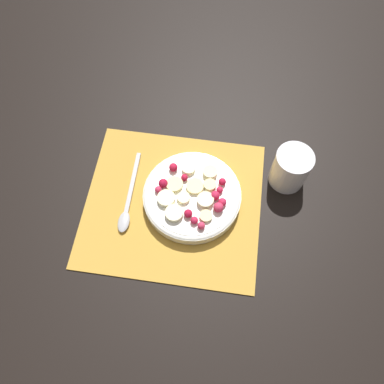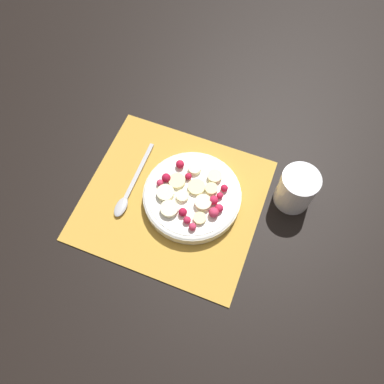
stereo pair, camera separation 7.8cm
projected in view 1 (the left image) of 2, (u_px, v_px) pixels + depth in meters
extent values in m
plane|color=black|center=(173.00, 204.00, 0.82)|extent=(3.00, 3.00, 0.00)
cube|color=gold|center=(173.00, 203.00, 0.81)|extent=(0.38, 0.35, 0.01)
cylinder|color=silver|center=(192.00, 197.00, 0.80)|extent=(0.21, 0.21, 0.02)
torus|color=silver|center=(192.00, 195.00, 0.80)|extent=(0.21, 0.21, 0.01)
cylinder|color=white|center=(192.00, 194.00, 0.79)|extent=(0.19, 0.19, 0.00)
cylinder|color=beige|center=(195.00, 186.00, 0.79)|extent=(0.05, 0.05, 0.01)
cylinder|color=beige|center=(210.00, 185.00, 0.79)|extent=(0.04, 0.04, 0.01)
cylinder|color=beige|center=(176.00, 185.00, 0.79)|extent=(0.04, 0.04, 0.01)
cylinder|color=#F4EAB7|center=(205.00, 202.00, 0.77)|extent=(0.04, 0.04, 0.01)
cylinder|color=#F4EAB7|center=(166.00, 199.00, 0.78)|extent=(0.05, 0.05, 0.01)
cylinder|color=#F4EAB7|center=(174.00, 213.00, 0.76)|extent=(0.04, 0.04, 0.01)
cylinder|color=beige|center=(206.00, 216.00, 0.76)|extent=(0.04, 0.04, 0.01)
cylinder|color=#F4EAB7|center=(189.00, 169.00, 0.81)|extent=(0.03, 0.03, 0.01)
cylinder|color=beige|center=(210.00, 173.00, 0.80)|extent=(0.04, 0.04, 0.01)
cylinder|color=#F4EAB7|center=(183.00, 199.00, 0.78)|extent=(0.04, 0.04, 0.01)
sphere|color=#B21433|center=(188.00, 213.00, 0.76)|extent=(0.02, 0.02, 0.02)
sphere|color=red|center=(222.00, 182.00, 0.79)|extent=(0.02, 0.02, 0.02)
sphere|color=red|center=(173.00, 167.00, 0.81)|extent=(0.02, 0.02, 0.02)
sphere|color=#DB3356|center=(158.00, 190.00, 0.79)|extent=(0.01, 0.01, 0.01)
sphere|color=#D12347|center=(222.00, 201.00, 0.77)|extent=(0.02, 0.02, 0.02)
sphere|color=red|center=(184.00, 178.00, 0.80)|extent=(0.01, 0.01, 0.01)
sphere|color=#B21433|center=(163.00, 183.00, 0.79)|extent=(0.02, 0.02, 0.02)
sphere|color=#D12347|center=(220.00, 190.00, 0.79)|extent=(0.01, 0.01, 0.01)
sphere|color=#DB3356|center=(218.00, 207.00, 0.76)|extent=(0.02, 0.02, 0.02)
sphere|color=#D12347|center=(194.00, 220.00, 0.76)|extent=(0.02, 0.02, 0.02)
sphere|color=#D12347|center=(215.00, 195.00, 0.78)|extent=(0.02, 0.02, 0.02)
sphere|color=#DB3356|center=(201.00, 226.00, 0.75)|extent=(0.02, 0.02, 0.02)
cube|color=#B2B2B7|center=(133.00, 182.00, 0.83)|extent=(0.01, 0.15, 0.00)
ellipsoid|color=#B2B2B7|center=(124.00, 222.00, 0.79)|extent=(0.03, 0.05, 0.01)
cylinder|color=white|center=(290.00, 168.00, 0.80)|extent=(0.08, 0.08, 0.09)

